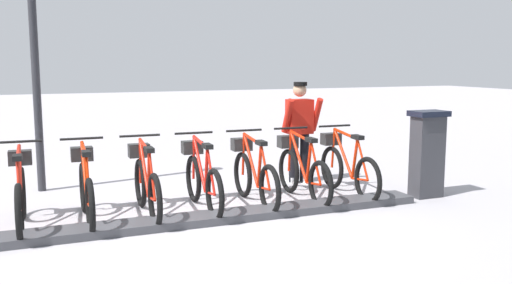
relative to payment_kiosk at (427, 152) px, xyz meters
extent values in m
plane|color=#B7B1B7|center=(-0.05, 3.46, -0.67)|extent=(60.00, 60.00, 0.00)
cube|color=#47474C|center=(-0.05, 3.46, -0.62)|extent=(0.44, 6.08, 0.10)
cube|color=#38383D|center=(0.00, 0.00, -0.07)|extent=(0.28, 0.44, 1.20)
cube|color=#194C8C|center=(0.15, 0.00, 0.28)|extent=(0.03, 0.30, 0.40)
cube|color=black|center=(0.00, 0.00, 0.57)|extent=(0.36, 0.52, 0.08)
torus|color=black|center=(-0.03, 1.03, -0.33)|extent=(0.67, 0.09, 0.67)
torus|color=black|center=(1.02, 1.01, -0.33)|extent=(0.67, 0.09, 0.67)
cylinder|color=red|center=(0.68, 1.01, -0.05)|extent=(0.60, 0.06, 0.70)
cylinder|color=red|center=(0.34, 1.02, -0.09)|extent=(0.16, 0.05, 0.61)
cylinder|color=red|center=(0.62, 1.02, 0.25)|extent=(0.69, 0.06, 0.11)
cylinder|color=red|center=(0.18, 1.03, -0.36)|extent=(0.43, 0.04, 0.09)
cylinder|color=red|center=(0.12, 1.03, -0.06)|extent=(0.33, 0.04, 0.56)
cylinder|color=red|center=(0.99, 1.01, -0.02)|extent=(0.10, 0.04, 0.62)
cube|color=black|center=(0.28, 1.03, 0.24)|extent=(0.22, 0.11, 0.06)
cylinder|color=black|center=(0.96, 1.01, 0.33)|extent=(0.05, 0.54, 0.03)
cube|color=#2D2D2D|center=(1.07, 1.00, 0.11)|extent=(0.21, 0.29, 0.18)
torus|color=black|center=(-0.03, 1.79, -0.33)|extent=(0.67, 0.09, 0.67)
torus|color=black|center=(1.02, 1.76, -0.33)|extent=(0.67, 0.09, 0.67)
cylinder|color=red|center=(0.68, 1.77, -0.05)|extent=(0.60, 0.06, 0.70)
cylinder|color=red|center=(0.34, 1.78, -0.09)|extent=(0.16, 0.05, 0.61)
cylinder|color=red|center=(0.62, 1.77, 0.25)|extent=(0.69, 0.06, 0.11)
cylinder|color=red|center=(0.18, 1.78, -0.36)|extent=(0.43, 0.04, 0.09)
cylinder|color=red|center=(0.12, 1.78, -0.06)|extent=(0.33, 0.04, 0.56)
cylinder|color=red|center=(0.99, 1.76, -0.02)|extent=(0.10, 0.04, 0.62)
cube|color=black|center=(0.28, 1.78, 0.24)|extent=(0.22, 0.11, 0.06)
cylinder|color=black|center=(0.96, 1.76, 0.33)|extent=(0.05, 0.54, 0.03)
cube|color=#2D2D2D|center=(1.07, 1.76, 0.11)|extent=(0.21, 0.29, 0.18)
torus|color=black|center=(-0.03, 2.54, -0.33)|extent=(0.67, 0.09, 0.67)
torus|color=black|center=(1.02, 2.51, -0.33)|extent=(0.67, 0.09, 0.67)
cylinder|color=red|center=(0.68, 2.52, -0.05)|extent=(0.60, 0.06, 0.70)
cylinder|color=red|center=(0.34, 2.53, -0.09)|extent=(0.16, 0.05, 0.61)
cylinder|color=red|center=(0.62, 2.52, 0.25)|extent=(0.69, 0.06, 0.11)
cylinder|color=red|center=(0.18, 2.54, -0.36)|extent=(0.43, 0.04, 0.09)
cylinder|color=red|center=(0.12, 2.54, -0.06)|extent=(0.33, 0.04, 0.56)
cylinder|color=red|center=(0.99, 2.51, -0.02)|extent=(0.10, 0.04, 0.62)
cube|color=black|center=(0.28, 2.53, 0.24)|extent=(0.22, 0.11, 0.06)
cylinder|color=black|center=(0.96, 2.51, 0.33)|extent=(0.05, 0.54, 0.03)
cube|color=#2D2D2D|center=(1.07, 2.51, 0.11)|extent=(0.21, 0.29, 0.18)
torus|color=black|center=(-0.03, 3.29, -0.33)|extent=(0.67, 0.09, 0.67)
torus|color=black|center=(1.02, 3.27, -0.33)|extent=(0.67, 0.09, 0.67)
cylinder|color=red|center=(0.68, 3.28, -0.05)|extent=(0.60, 0.06, 0.70)
cylinder|color=red|center=(0.34, 3.29, -0.09)|extent=(0.16, 0.05, 0.61)
cylinder|color=red|center=(0.62, 3.28, 0.25)|extent=(0.69, 0.06, 0.11)
cylinder|color=red|center=(0.18, 3.29, -0.36)|extent=(0.43, 0.04, 0.09)
cylinder|color=red|center=(0.12, 3.29, -0.06)|extent=(0.33, 0.04, 0.56)
cylinder|color=red|center=(0.99, 3.27, -0.02)|extent=(0.10, 0.04, 0.62)
cube|color=black|center=(0.28, 3.29, 0.24)|extent=(0.22, 0.11, 0.06)
cylinder|color=black|center=(0.96, 3.27, 0.33)|extent=(0.05, 0.54, 0.03)
cube|color=#2D2D2D|center=(1.07, 3.27, 0.11)|extent=(0.21, 0.29, 0.18)
torus|color=black|center=(-0.03, 4.05, -0.33)|extent=(0.67, 0.09, 0.67)
torus|color=black|center=(1.02, 4.02, -0.33)|extent=(0.67, 0.09, 0.67)
cylinder|color=red|center=(0.68, 4.03, -0.05)|extent=(0.60, 0.06, 0.70)
cylinder|color=red|center=(0.34, 4.04, -0.09)|extent=(0.16, 0.05, 0.61)
cylinder|color=red|center=(0.62, 4.03, 0.25)|extent=(0.69, 0.06, 0.11)
cylinder|color=red|center=(0.18, 4.04, -0.36)|extent=(0.43, 0.04, 0.09)
cylinder|color=red|center=(0.12, 4.04, -0.06)|extent=(0.33, 0.04, 0.56)
cylinder|color=red|center=(0.99, 4.02, -0.02)|extent=(0.10, 0.04, 0.62)
cube|color=black|center=(0.28, 4.04, 0.24)|extent=(0.22, 0.11, 0.06)
cylinder|color=black|center=(0.96, 4.02, 0.33)|extent=(0.05, 0.54, 0.03)
cube|color=#2D2D2D|center=(1.07, 4.02, 0.11)|extent=(0.21, 0.29, 0.18)
torus|color=black|center=(-0.03, 4.80, -0.33)|extent=(0.67, 0.09, 0.67)
torus|color=black|center=(1.02, 4.78, -0.33)|extent=(0.67, 0.09, 0.67)
cylinder|color=red|center=(0.68, 4.78, -0.05)|extent=(0.60, 0.06, 0.70)
cylinder|color=red|center=(0.34, 4.79, -0.09)|extent=(0.16, 0.05, 0.61)
cylinder|color=red|center=(0.62, 4.79, 0.25)|extent=(0.69, 0.06, 0.11)
cylinder|color=red|center=(0.18, 4.80, -0.36)|extent=(0.43, 0.04, 0.09)
cylinder|color=red|center=(0.12, 4.80, -0.06)|extent=(0.33, 0.04, 0.56)
cylinder|color=red|center=(0.99, 4.78, -0.02)|extent=(0.10, 0.04, 0.62)
cube|color=black|center=(0.28, 4.79, 0.24)|extent=(0.22, 0.11, 0.06)
cylinder|color=black|center=(0.96, 4.78, 0.33)|extent=(0.05, 0.54, 0.03)
cube|color=#2D2D2D|center=(1.07, 4.77, 0.11)|extent=(0.21, 0.29, 0.18)
torus|color=black|center=(-0.03, 5.56, -0.33)|extent=(0.67, 0.09, 0.67)
torus|color=black|center=(1.02, 5.53, -0.33)|extent=(0.67, 0.09, 0.67)
cylinder|color=red|center=(0.68, 5.54, -0.05)|extent=(0.60, 0.06, 0.70)
cylinder|color=red|center=(0.34, 5.55, -0.09)|extent=(0.16, 0.05, 0.61)
cylinder|color=red|center=(0.62, 5.54, 0.25)|extent=(0.69, 0.06, 0.11)
cylinder|color=red|center=(0.18, 5.55, -0.36)|extent=(0.43, 0.04, 0.09)
cylinder|color=red|center=(0.12, 5.55, -0.06)|extent=(0.33, 0.04, 0.56)
cylinder|color=red|center=(0.99, 5.53, -0.02)|extent=(0.10, 0.04, 0.62)
cube|color=black|center=(0.28, 5.55, 0.24)|extent=(0.22, 0.11, 0.06)
cylinder|color=black|center=(0.96, 5.53, 0.33)|extent=(0.05, 0.54, 0.03)
cube|color=#2D2D2D|center=(1.07, 5.53, 0.11)|extent=(0.21, 0.29, 0.18)
cube|color=white|center=(1.53, 1.19, -0.62)|extent=(0.26, 0.11, 0.10)
cube|color=white|center=(1.65, 1.41, -0.62)|extent=(0.26, 0.11, 0.10)
cylinder|color=black|center=(1.59, 1.20, -0.24)|extent=(0.15, 0.15, 0.82)
cylinder|color=black|center=(1.59, 1.40, -0.24)|extent=(0.15, 0.15, 0.82)
cube|color=red|center=(1.59, 1.30, 0.43)|extent=(0.26, 0.40, 0.56)
cylinder|color=red|center=(1.49, 1.04, 0.46)|extent=(0.34, 0.10, 0.57)
cylinder|color=red|center=(1.49, 1.56, 0.46)|extent=(0.34, 0.10, 0.57)
sphere|color=tan|center=(1.59, 1.30, 0.86)|extent=(0.22, 0.22, 0.22)
cylinder|color=black|center=(1.57, 1.30, 0.96)|extent=(0.22, 0.22, 0.06)
cylinder|color=#2D2D33|center=(2.58, 5.26, 1.29)|extent=(0.12, 0.12, 3.92)
camera|label=1|loc=(-6.59, 5.44, 1.33)|focal=39.54mm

